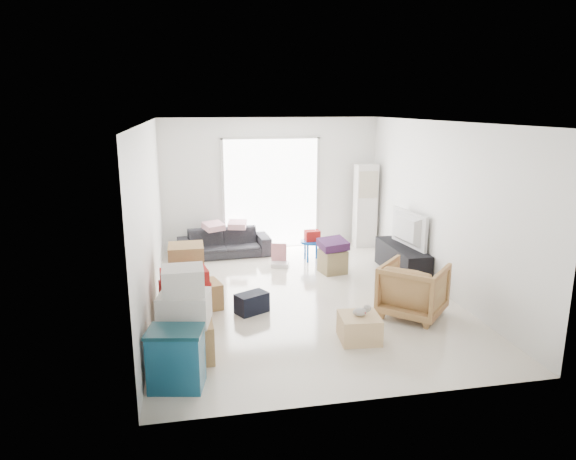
% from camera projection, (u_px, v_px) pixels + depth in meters
% --- Properties ---
extents(room_shell, '(4.98, 6.48, 3.18)m').
position_uv_depth(room_shell, '(303.00, 212.00, 7.79)').
color(room_shell, beige).
rests_on(room_shell, ground).
extents(sliding_door, '(2.10, 0.04, 2.33)m').
position_uv_depth(sliding_door, '(271.00, 189.00, 10.65)').
color(sliding_door, white).
rests_on(sliding_door, room_shell).
extents(ac_tower, '(0.45, 0.30, 1.75)m').
position_uv_depth(ac_tower, '(365.00, 206.00, 10.79)').
color(ac_tower, white).
rests_on(ac_tower, room_shell).
extents(tv_console, '(0.45, 1.51, 0.50)m').
position_uv_depth(tv_console, '(402.00, 260.00, 9.16)').
color(tv_console, black).
rests_on(tv_console, room_shell).
extents(television, '(0.75, 1.16, 0.14)m').
position_uv_depth(television, '(403.00, 242.00, 9.08)').
color(television, black).
rests_on(television, tv_console).
extents(sofa, '(1.84, 0.64, 0.71)m').
position_uv_depth(sofa, '(224.00, 239.00, 10.21)').
color(sofa, '#2B2B31').
rests_on(sofa, room_shell).
extents(pillow_left, '(0.47, 0.43, 0.12)m').
position_uv_depth(pillow_left, '(213.00, 219.00, 10.06)').
color(pillow_left, '#DEA2B0').
rests_on(pillow_left, sofa).
extents(pillow_right, '(0.41, 0.36, 0.12)m').
position_uv_depth(pillow_right, '(237.00, 217.00, 10.21)').
color(pillow_right, '#DEA2B0').
rests_on(pillow_right, sofa).
extents(armchair, '(1.13, 1.13, 0.85)m').
position_uv_depth(armchair, '(413.00, 287.00, 7.27)').
color(armchair, '#A9844B').
rests_on(armchair, room_shell).
extents(storage_bins, '(0.65, 0.51, 0.66)m').
position_uv_depth(storage_bins, '(176.00, 359.00, 5.41)').
color(storage_bins, navy).
rests_on(storage_bins, room_shell).
extents(box_stack_a, '(0.65, 0.57, 1.14)m').
position_uv_depth(box_stack_a, '(185.00, 319.00, 5.97)').
color(box_stack_a, tan).
rests_on(box_stack_a, room_shell).
extents(box_stack_b, '(0.71, 0.68, 0.78)m').
position_uv_depth(box_stack_b, '(185.00, 299.00, 7.00)').
color(box_stack_b, tan).
rests_on(box_stack_b, room_shell).
extents(box_stack_c, '(0.68, 0.59, 0.90)m').
position_uv_depth(box_stack_c, '(187.00, 274.00, 7.78)').
color(box_stack_c, tan).
rests_on(box_stack_c, room_shell).
extents(loose_box, '(0.57, 0.57, 0.39)m').
position_uv_depth(loose_box, '(204.00, 295.00, 7.61)').
color(loose_box, tan).
rests_on(loose_box, room_shell).
extents(duffel_bag, '(0.53, 0.45, 0.29)m').
position_uv_depth(duffel_bag, '(252.00, 303.00, 7.43)').
color(duffel_bag, black).
rests_on(duffel_bag, room_shell).
extents(ottoman, '(0.49, 0.49, 0.42)m').
position_uv_depth(ottoman, '(333.00, 261.00, 9.20)').
color(ottoman, '#978158').
rests_on(ottoman, room_shell).
extents(blanket, '(0.51, 0.51, 0.14)m').
position_uv_depth(blanket, '(333.00, 246.00, 9.14)').
color(blanket, '#401D49').
rests_on(blanket, ottoman).
extents(kids_table, '(0.46, 0.46, 0.60)m').
position_uv_depth(kids_table, '(312.00, 239.00, 9.88)').
color(kids_table, '#0844AA').
rests_on(kids_table, room_shell).
extents(toy_walker, '(0.38, 0.35, 0.42)m').
position_uv_depth(toy_walker, '(280.00, 260.00, 9.62)').
color(toy_walker, silver).
rests_on(toy_walker, room_shell).
extents(wood_crate, '(0.54, 0.54, 0.33)m').
position_uv_depth(wood_crate, '(359.00, 328.00, 6.56)').
color(wood_crate, '#D1B579').
rests_on(wood_crate, room_shell).
extents(plush_bunny, '(0.25, 0.15, 0.13)m').
position_uv_depth(plush_bunny, '(362.00, 311.00, 6.52)').
color(plush_bunny, '#B2ADA8').
rests_on(plush_bunny, wood_crate).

